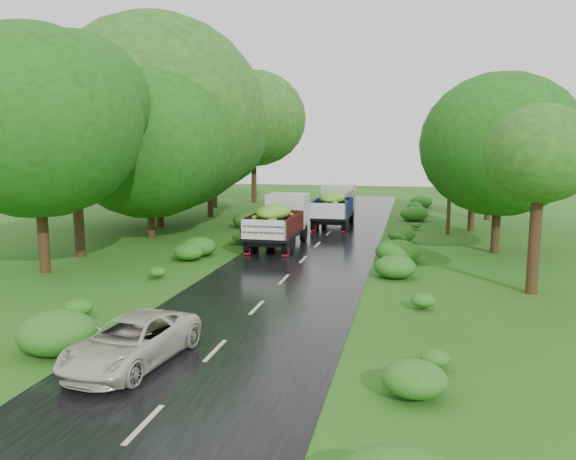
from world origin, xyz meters
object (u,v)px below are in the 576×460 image
(car, at_px, (131,341))
(utility_pole, at_px, (451,162))
(truck_near, at_px, (280,218))
(truck_far, at_px, (335,204))

(car, distance_m, utility_pole, 24.34)
(utility_pole, bearing_deg, truck_near, -127.48)
(truck_far, distance_m, utility_pole, 7.94)
(car, height_order, utility_pole, utility_pole)
(truck_far, bearing_deg, car, -94.01)
(car, bearing_deg, truck_far, 93.17)
(truck_near, bearing_deg, car, -89.19)
(truck_near, distance_m, truck_far, 8.20)
(utility_pole, bearing_deg, car, -92.33)
(truck_near, height_order, utility_pole, utility_pole)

